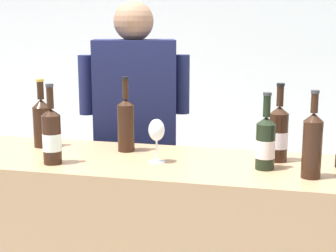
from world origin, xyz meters
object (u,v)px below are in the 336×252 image
at_px(wine_bottle_3, 279,134).
at_px(person_server, 135,164).
at_px(wine_bottle_8, 126,123).
at_px(wine_bottle_1, 52,136).
at_px(wine_glass, 156,132).
at_px(wine_bottle_9, 42,121).
at_px(wine_bottle_6, 265,143).
at_px(wine_bottle_0, 312,144).

distance_m(wine_bottle_3, person_server, 0.94).
bearing_deg(person_server, wine_bottle_8, -77.89).
distance_m(wine_bottle_1, person_server, 0.78).
distance_m(wine_bottle_1, wine_glass, 0.43).
bearing_deg(wine_bottle_9, wine_bottle_8, 1.60).
height_order(wine_glass, person_server, person_server).
relative_size(wine_bottle_6, person_server, 0.18).
xyz_separation_m(wine_bottle_1, wine_bottle_6, (0.85, 0.12, -0.01)).
height_order(wine_bottle_8, wine_bottle_9, wine_bottle_8).
relative_size(wine_bottle_0, person_server, 0.19).
bearing_deg(wine_bottle_3, person_server, 149.62).
relative_size(wine_bottle_3, wine_bottle_6, 1.07).
bearing_deg(wine_bottle_0, wine_bottle_9, 169.81).
distance_m(wine_bottle_3, wine_glass, 0.51).
xyz_separation_m(wine_bottle_3, wine_bottle_8, (-0.67, 0.02, 0.01)).
relative_size(wine_bottle_0, wine_bottle_9, 1.04).
relative_size(wine_bottle_6, wine_bottle_8, 0.91).
bearing_deg(wine_glass, wine_bottle_3, 15.84).
bearing_deg(wine_bottle_8, wine_glass, -40.22).
relative_size(wine_bottle_8, wine_glass, 1.84).
distance_m(wine_glass, person_server, 0.72).
bearing_deg(wine_bottle_1, wine_bottle_9, 124.38).
height_order(wine_bottle_1, wine_glass, wine_bottle_1).
xyz_separation_m(wine_bottle_9, person_server, (0.31, 0.44, -0.31)).
relative_size(wine_bottle_1, person_server, 0.19).
height_order(wine_bottle_0, wine_bottle_1, same).
height_order(wine_bottle_3, wine_bottle_6, wine_bottle_3).
bearing_deg(person_server, wine_glass, -64.83).
bearing_deg(person_server, wine_bottle_3, -30.38).
xyz_separation_m(wine_bottle_1, wine_bottle_9, (-0.18, 0.26, 0.00)).
distance_m(wine_bottle_9, wine_glass, 0.61).
distance_m(wine_bottle_1, wine_bottle_3, 0.94).
relative_size(wine_bottle_9, person_server, 0.19).
height_order(wine_bottle_9, person_server, person_server).
height_order(wine_bottle_1, wine_bottle_6, wine_bottle_1).
bearing_deg(wine_bottle_9, wine_bottle_3, -0.25).
distance_m(wine_bottle_6, wine_glass, 0.44).
relative_size(wine_glass, person_server, 0.11).
bearing_deg(wine_bottle_3, wine_bottle_9, 179.75).
xyz_separation_m(wine_glass, person_server, (-0.28, 0.59, -0.32)).
relative_size(wine_bottle_1, wine_glass, 1.80).
height_order(wine_bottle_1, wine_bottle_3, wine_bottle_1).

